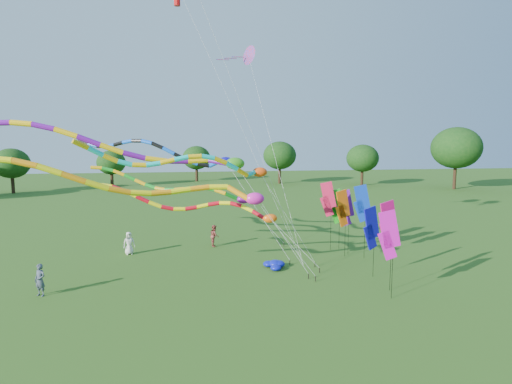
{
  "coord_description": "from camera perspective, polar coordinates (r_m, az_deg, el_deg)",
  "views": [
    {
      "loc": [
        -4.09,
        -20.04,
        7.86
      ],
      "look_at": [
        -0.41,
        3.75,
        4.8
      ],
      "focal_mm": 30.0,
      "sensor_mm": 36.0,
      "label": 1
    }
  ],
  "objects": [
    {
      "name": "person_b",
      "position": [
        24.27,
        -26.85,
        -10.43
      ],
      "size": [
        0.71,
        0.63,
        1.63
      ],
      "primitive_type": "imported",
      "rotation": [
        0.0,
        0.0,
        -0.49
      ],
      "color": "#3D4555",
      "rests_on": "ground"
    },
    {
      "name": "ground",
      "position": [
        21.91,
        2.63,
        -13.78
      ],
      "size": [
        160.0,
        160.0,
        0.0
      ],
      "primitive_type": "plane",
      "color": "#295616",
      "rests_on": "ground"
    },
    {
      "name": "banner_pole_orange",
      "position": [
        28.62,
        11.49,
        -2.14
      ],
      "size": [
        1.13,
        0.42,
        4.53
      ],
      "rotation": [
        0.0,
        0.0,
        0.3
      ],
      "color": "black",
      "rests_on": "ground"
    },
    {
      "name": "tube_kite_blue",
      "position": [
        27.62,
        -11.68,
        5.13
      ],
      "size": [
        13.15,
        4.97,
        8.35
      ],
      "rotation": [
        0.0,
        0.0,
        -0.32
      ],
      "color": "black",
      "rests_on": "ground"
    },
    {
      "name": "tree_ring",
      "position": [
        18.03,
        -2.33,
        0.81
      ],
      "size": [
        118.03,
        119.73,
        9.72
      ],
      "color": "#382314",
      "rests_on": "ground"
    },
    {
      "name": "blue_nylon_heap",
      "position": [
        26.53,
        2.05,
        -9.55
      ],
      "size": [
        0.88,
        1.1,
        0.42
      ],
      "color": "#0C16A5",
      "rests_on": "ground"
    },
    {
      "name": "tube_kite_green",
      "position": [
        32.22,
        -9.35,
        0.5
      ],
      "size": [
        13.89,
        4.87,
        6.32
      ],
      "rotation": [
        0.0,
        0.0,
        -0.33
      ],
      "color": "black",
      "rests_on": "ground"
    },
    {
      "name": "person_c",
      "position": [
        31.42,
        -5.56,
        -5.81
      ],
      "size": [
        0.62,
        0.78,
        1.57
      ],
      "primitive_type": "imported",
      "rotation": [
        0.0,
        0.0,
        1.6
      ],
      "color": "brown",
      "rests_on": "ground"
    },
    {
      "name": "tube_kite_purple",
      "position": [
        23.55,
        -17.77,
        5.75
      ],
      "size": [
        19.29,
        2.13,
        9.49
      ],
      "rotation": [
        0.0,
        0.0,
        -0.09
      ],
      "color": "black",
      "rests_on": "ground"
    },
    {
      "name": "banner_pole_magenta_a",
      "position": [
        21.74,
        17.29,
        -5.53
      ],
      "size": [
        1.16,
        0.19,
        4.44
      ],
      "rotation": [
        0.0,
        0.0,
        -0.09
      ],
      "color": "black",
      "rests_on": "ground"
    },
    {
      "name": "banner_pole_green",
      "position": [
        30.57,
        10.68,
        -1.89
      ],
      "size": [
        1.16,
        0.11,
        4.33
      ],
      "rotation": [
        0.0,
        0.0,
        -0.03
      ],
      "color": "black",
      "rests_on": "ground"
    },
    {
      "name": "tube_kite_red",
      "position": [
        25.36,
        -6.29,
        -2.05
      ],
      "size": [
        12.37,
        2.62,
        5.73
      ],
      "rotation": [
        0.0,
        0.0,
        -0.24
      ],
      "color": "black",
      "rests_on": "ground"
    },
    {
      "name": "banner_pole_magenta_b",
      "position": [
        22.72,
        17.24,
        -4.16
      ],
      "size": [
        1.15,
        0.35,
        4.76
      ],
      "rotation": [
        0.0,
        0.0,
        0.24
      ],
      "color": "black",
      "rests_on": "ground"
    },
    {
      "name": "tube_kite_orange",
      "position": [
        21.22,
        -13.98,
        0.85
      ],
      "size": [
        16.94,
        2.35,
        7.77
      ],
      "rotation": [
        0.0,
        0.0,
        0.1
      ],
      "color": "black",
      "rests_on": "ground"
    },
    {
      "name": "banner_pole_violet",
      "position": [
        29.25,
        11.84,
        -2.08
      ],
      "size": [
        1.15,
        0.35,
        4.46
      ],
      "rotation": [
        0.0,
        0.0,
        -0.24
      ],
      "color": "black",
      "rests_on": "ground"
    },
    {
      "name": "delta_kite_high_c",
      "position": [
        31.58,
        -1.09,
        17.8
      ],
      "size": [
        4.67,
        7.66,
        15.15
      ],
      "rotation": [
        0.0,
        0.0,
        0.5
      ],
      "color": "black",
      "rests_on": "ground"
    },
    {
      "name": "tube_kite_cyan",
      "position": [
        22.07,
        -7.24,
        3.6
      ],
      "size": [
        12.5,
        4.2,
        8.24
      ],
      "rotation": [
        0.0,
        0.0,
        0.35
      ],
      "color": "black",
      "rests_on": "ground"
    },
    {
      "name": "banner_pole_red",
      "position": [
        30.14,
        9.56,
        -0.96
      ],
      "size": [
        1.14,
        0.39,
        4.88
      ],
      "rotation": [
        0.0,
        0.0,
        -0.27
      ],
      "color": "black",
      "rests_on": "ground"
    },
    {
      "name": "banner_pole_blue_b",
      "position": [
        28.66,
        13.94,
        -1.51
      ],
      "size": [
        1.15,
        0.32,
        4.87
      ],
      "rotation": [
        0.0,
        0.0,
        -0.21
      ],
      "color": "black",
      "rests_on": "ground"
    },
    {
      "name": "person_a",
      "position": [
        30.39,
        -16.56,
        -6.55
      ],
      "size": [
        0.86,
        0.69,
        1.54
      ],
      "primitive_type": "imported",
      "rotation": [
        0.0,
        0.0,
        0.29
      ],
      "color": "silver",
      "rests_on": "ground"
    },
    {
      "name": "banner_pole_blue_a",
      "position": [
        24.84,
        15.11,
        -4.67
      ],
      "size": [
        1.12,
        0.45,
        4.1
      ],
      "rotation": [
        0.0,
        0.0,
        0.33
      ],
      "color": "black",
      "rests_on": "ground"
    }
  ]
}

